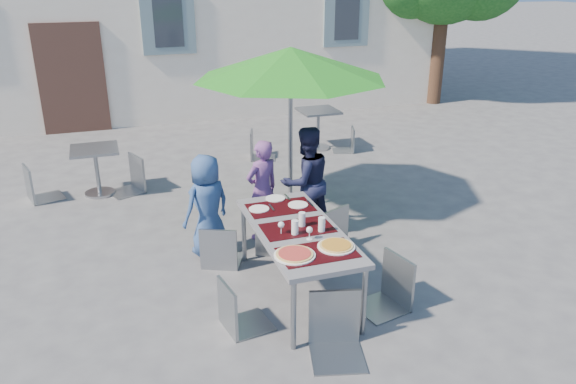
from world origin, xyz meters
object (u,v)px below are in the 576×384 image
object	(u,v)px
bg_chair_l_0	(33,161)
chair_0	(219,221)
child_2	(306,182)
chair_4	(392,253)
cafe_table_0	(96,164)
bg_chair_l_1	(257,128)
child_0	(207,205)
child_1	(262,190)
bg_chair_r_0	(128,153)
cafe_table_1	(318,122)
chair_1	(275,205)
chair_2	(330,202)
pizza_near_right	(336,246)
chair_5	(337,290)
patio_umbrella	(291,64)
chair_3	(236,277)
bg_chair_r_1	(348,126)
dining_table	(297,233)
pizza_near_left	(295,254)

from	to	relation	value
bg_chair_l_0	chair_0	bearing A→B (deg)	-52.85
child_2	chair_4	distance (m)	1.86
cafe_table_0	bg_chair_l_1	world-z (taller)	bg_chair_l_1
child_0	child_2	xyz separation A→B (m)	(1.27, 0.14, 0.09)
child_0	child_1	world-z (taller)	child_1
bg_chair_r_0	cafe_table_1	world-z (taller)	bg_chair_r_0
chair_0	chair_1	world-z (taller)	chair_1
chair_2	chair_4	bearing A→B (deg)	-87.41
pizza_near_right	bg_chair_l_0	bearing A→B (deg)	125.51
child_0	bg_chair_r_0	bearing A→B (deg)	-96.75
chair_5	patio_umbrella	bearing A→B (deg)	78.30
chair_5	cafe_table_0	world-z (taller)	chair_5
pizza_near_right	chair_2	distance (m)	1.52
chair_0	chair_3	xyz separation A→B (m)	(-0.11, -1.24, -0.01)
chair_4	bg_chair_l_1	bearing A→B (deg)	89.56
bg_chair_l_1	child_1	bearing A→B (deg)	-104.52
child_0	chair_5	size ratio (longest dim) A/B	1.17
pizza_near_right	child_2	xyz separation A→B (m)	(0.38, 1.84, -0.07)
chair_1	cafe_table_0	bearing A→B (deg)	126.70
cafe_table_0	bg_chair_r_1	size ratio (longest dim) A/B	0.86
child_0	chair_4	xyz separation A→B (m)	(1.48, -1.71, -0.01)
child_1	bg_chair_r_1	size ratio (longest dim) A/B	1.51
bg_chair_l_1	patio_umbrella	bearing A→B (deg)	-94.34
pizza_near_right	chair_3	xyz separation A→B (m)	(-0.94, 0.10, -0.22)
child_0	dining_table	bearing A→B (deg)	96.14
chair_2	cafe_table_0	xyz separation A→B (m)	(-2.62, 2.67, -0.10)
pizza_near_left	bg_chair_l_0	size ratio (longest dim) A/B	0.38
pizza_near_left	cafe_table_0	distance (m)	4.45
chair_1	chair_3	distance (m)	1.58
chair_4	pizza_near_left	bearing A→B (deg)	-178.40
pizza_near_right	chair_5	bearing A→B (deg)	-111.55
dining_table	chair_3	size ratio (longest dim) A/B	1.96
chair_0	bg_chair_l_1	size ratio (longest dim) A/B	1.00
chair_1	cafe_table_1	xyz separation A→B (m)	(2.01, 3.73, -0.11)
chair_4	bg_chair_l_0	distance (m)	5.44
pizza_near_left	child_1	bearing A→B (deg)	82.43
chair_5	bg_chair_r_0	distance (m)	4.78
pizza_near_left	child_0	bearing A→B (deg)	105.10
bg_chair_l_1	bg_chair_l_0	bearing A→B (deg)	-166.57
pizza_near_left	pizza_near_right	bearing A→B (deg)	4.75
chair_4	child_1	bearing A→B (deg)	111.61
dining_table	pizza_near_left	world-z (taller)	pizza_near_left
child_1	chair_5	distance (m)	2.40
pizza_near_right	chair_4	xyz separation A→B (m)	(0.59, -0.01, -0.17)
chair_3	bg_chair_l_1	xyz separation A→B (m)	(1.57, 4.88, 0.01)
pizza_near_right	bg_chair_l_0	size ratio (longest dim) A/B	0.35
chair_2	cafe_table_1	size ratio (longest dim) A/B	1.33
patio_umbrella	bg_chair_r_1	bearing A→B (deg)	49.66
chair_0	bg_chair_l_0	size ratio (longest dim) A/B	0.94
patio_umbrella	bg_chair_l_1	xyz separation A→B (m)	(0.18, 2.34, -1.46)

